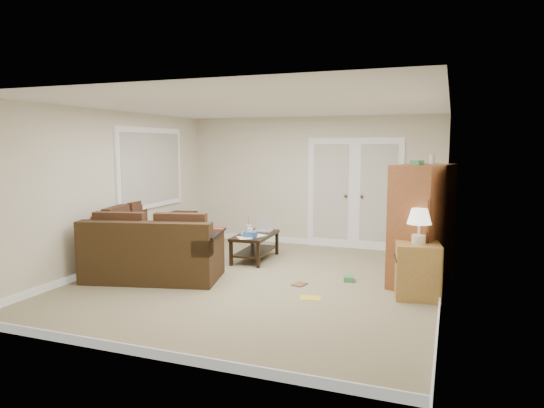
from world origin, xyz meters
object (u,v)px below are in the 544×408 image
at_px(tv_armoire, 422,225).
at_px(side_cabinet, 418,266).
at_px(coffee_table, 256,246).
at_px(sectional_sofa, 152,245).

distance_m(tv_armoire, side_cabinet, 0.76).
bearing_deg(coffee_table, sectional_sofa, -145.86).
bearing_deg(sectional_sofa, coffee_table, 23.08).
distance_m(sectional_sofa, side_cabinet, 4.12).
distance_m(sectional_sofa, tv_armoire, 4.17).
relative_size(coffee_table, tv_armoire, 0.62).
distance_m(sectional_sofa, coffee_table, 1.72).
xyz_separation_m(coffee_table, side_cabinet, (2.74, -1.20, 0.17)).
height_order(sectional_sofa, coffee_table, sectional_sofa).
xyz_separation_m(tv_armoire, side_cabinet, (0.00, -0.62, -0.44)).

